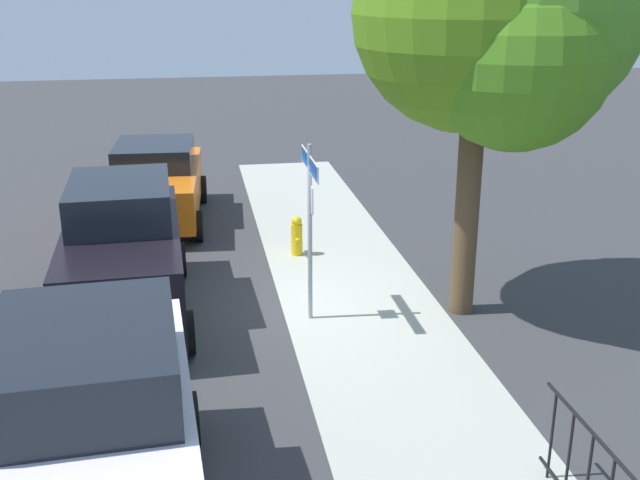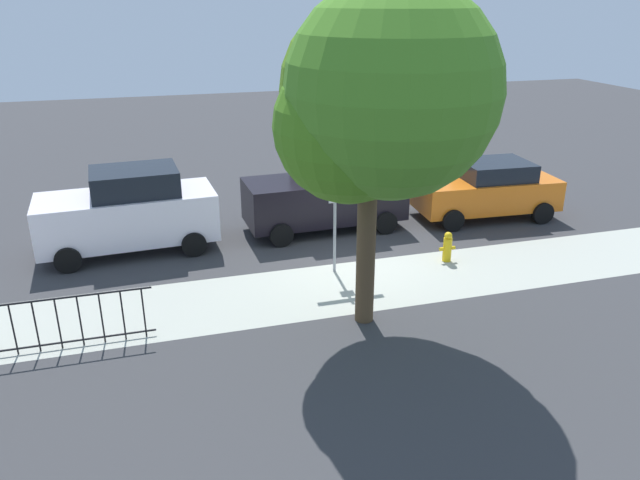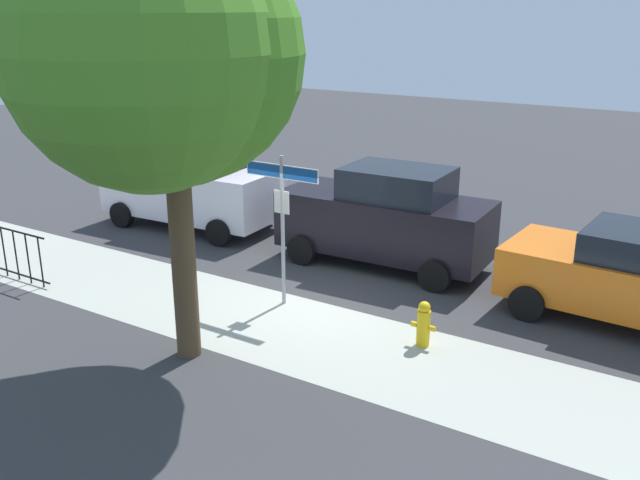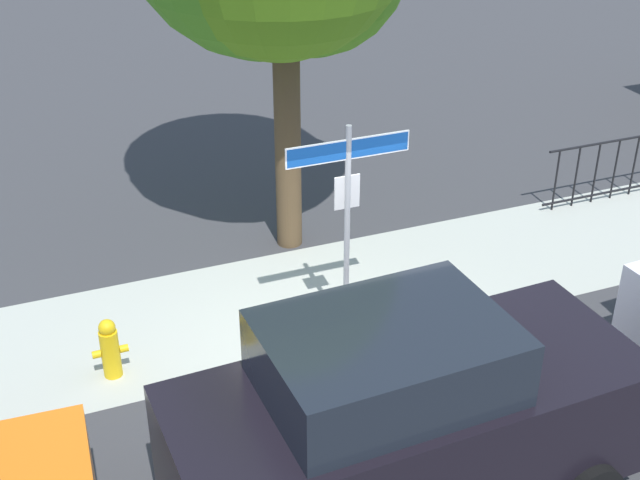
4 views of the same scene
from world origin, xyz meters
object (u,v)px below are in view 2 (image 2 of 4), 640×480
at_px(car_orange, 487,189).
at_px(car_black, 326,194).
at_px(street_sign, 335,193).
at_px(car_white, 129,211).
at_px(fire_hydrant, 447,247).
at_px(shade_tree, 380,95).

relative_size(car_orange, car_black, 0.95).
xyz_separation_m(street_sign, car_white, (4.70, -2.79, -0.92)).
relative_size(car_orange, fire_hydrant, 5.49).
bearing_deg(fire_hydrant, street_sign, -3.89).
height_order(car_black, car_white, car_white).
relative_size(car_black, fire_hydrant, 5.81).
distance_m(car_white, fire_hydrant, 8.21).
distance_m(shade_tree, car_black, 6.67).
distance_m(street_sign, shade_tree, 3.79).
distance_m(shade_tree, fire_hydrant, 5.76).
height_order(shade_tree, fire_hydrant, shade_tree).
relative_size(street_sign, fire_hydrant, 3.61).
bearing_deg(car_white, car_orange, 175.41).
relative_size(car_black, car_white, 0.99).
xyz_separation_m(car_white, fire_hydrant, (-7.62, 2.99, -0.69)).
bearing_deg(shade_tree, car_white, -49.95).
height_order(shade_tree, car_white, shade_tree).
bearing_deg(fire_hydrant, car_white, -21.44).
height_order(street_sign, car_white, street_sign).
height_order(shade_tree, car_black, shade_tree).
distance_m(shade_tree, car_orange, 8.58).
relative_size(car_white, fire_hydrant, 5.84).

